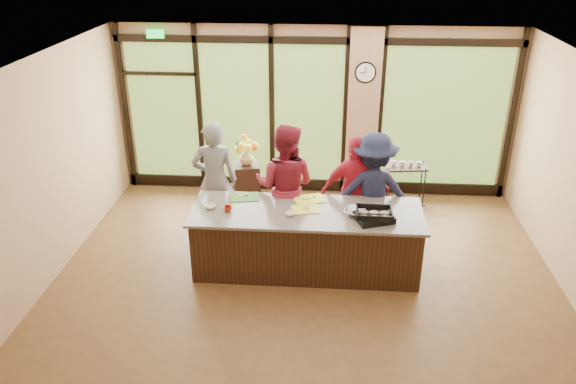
% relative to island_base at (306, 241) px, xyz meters
% --- Properties ---
extents(floor, '(7.00, 7.00, 0.00)m').
position_rel_island_base_xyz_m(floor, '(0.00, -0.30, -0.44)').
color(floor, brown).
rests_on(floor, ground).
extents(ceiling, '(7.00, 7.00, 0.00)m').
position_rel_island_base_xyz_m(ceiling, '(0.00, -0.30, 2.56)').
color(ceiling, white).
rests_on(ceiling, back_wall).
extents(back_wall, '(7.00, 0.00, 7.00)m').
position_rel_island_base_xyz_m(back_wall, '(0.00, 2.70, 1.06)').
color(back_wall, tan).
rests_on(back_wall, floor).
extents(left_wall, '(0.00, 6.00, 6.00)m').
position_rel_island_base_xyz_m(left_wall, '(-3.50, -0.30, 1.06)').
color(left_wall, tan).
rests_on(left_wall, floor).
extents(window_wall, '(6.90, 0.12, 3.00)m').
position_rel_island_base_xyz_m(window_wall, '(0.16, 2.65, 0.95)').
color(window_wall, tan).
rests_on(window_wall, floor).
extents(island_base, '(3.10, 1.00, 0.88)m').
position_rel_island_base_xyz_m(island_base, '(0.00, 0.00, 0.00)').
color(island_base, black).
rests_on(island_base, floor).
extents(countertop, '(3.20, 1.10, 0.04)m').
position_rel_island_base_xyz_m(countertop, '(0.00, 0.00, 0.46)').
color(countertop, slate).
rests_on(countertop, island_base).
extents(wall_clock, '(0.36, 0.04, 0.36)m').
position_rel_island_base_xyz_m(wall_clock, '(0.85, 2.57, 1.81)').
color(wall_clock, black).
rests_on(wall_clock, window_wall).
extents(cook_left, '(0.74, 0.54, 1.88)m').
position_rel_island_base_xyz_m(cook_left, '(-1.45, 0.87, 0.50)').
color(cook_left, slate).
rests_on(cook_left, floor).
extents(cook_midleft, '(1.07, 0.91, 1.93)m').
position_rel_island_base_xyz_m(cook_midleft, '(-0.36, 0.70, 0.52)').
color(cook_midleft, maroon).
rests_on(cook_midleft, floor).
extents(cook_midright, '(1.05, 0.49, 1.74)m').
position_rel_island_base_xyz_m(cook_midright, '(0.69, 0.76, 0.43)').
color(cook_midright, '#B21B30').
rests_on(cook_midright, floor).
extents(cook_right, '(1.20, 0.72, 1.83)m').
position_rel_island_base_xyz_m(cook_right, '(0.94, 0.70, 0.47)').
color(cook_right, '#191D38').
rests_on(cook_right, floor).
extents(roasting_pan, '(0.57, 0.51, 0.08)m').
position_rel_island_base_xyz_m(roasting_pan, '(0.90, -0.20, 0.52)').
color(roasting_pan, black).
rests_on(roasting_pan, countertop).
extents(mixing_bowl, '(0.39, 0.39, 0.08)m').
position_rel_island_base_xyz_m(mixing_bowl, '(0.67, -0.05, 0.52)').
color(mixing_bowl, silver).
rests_on(mixing_bowl, countertop).
extents(cutting_board_left, '(0.45, 0.37, 0.01)m').
position_rel_island_base_xyz_m(cutting_board_left, '(-0.92, 0.36, 0.49)').
color(cutting_board_left, '#387D2D').
rests_on(cutting_board_left, countertop).
extents(cutting_board_center, '(0.41, 0.33, 0.01)m').
position_rel_island_base_xyz_m(cutting_board_center, '(-0.03, 0.04, 0.49)').
color(cutting_board_center, yellow).
rests_on(cutting_board_center, countertop).
extents(cutting_board_right, '(0.49, 0.42, 0.01)m').
position_rel_island_base_xyz_m(cutting_board_right, '(0.02, 0.36, 0.49)').
color(cutting_board_right, yellow).
rests_on(cutting_board_right, countertop).
extents(prep_bowl_near, '(0.20, 0.20, 0.05)m').
position_rel_island_base_xyz_m(prep_bowl_near, '(-1.33, -0.01, 0.50)').
color(prep_bowl_near, white).
rests_on(prep_bowl_near, countertop).
extents(prep_bowl_mid, '(0.15, 0.15, 0.04)m').
position_rel_island_base_xyz_m(prep_bowl_mid, '(-0.22, -0.14, 0.50)').
color(prep_bowl_mid, white).
rests_on(prep_bowl_mid, countertop).
extents(prep_bowl_far, '(0.15, 0.15, 0.03)m').
position_rel_island_base_xyz_m(prep_bowl_far, '(0.73, 0.17, 0.49)').
color(prep_bowl_far, white).
rests_on(prep_bowl_far, countertop).
extents(red_ramekin, '(0.14, 0.14, 0.08)m').
position_rel_island_base_xyz_m(red_ramekin, '(-1.08, -0.10, 0.52)').
color(red_ramekin, '#A42310').
rests_on(red_ramekin, countertop).
extents(flower_stand, '(0.50, 0.50, 0.84)m').
position_rel_island_base_xyz_m(flower_stand, '(-1.10, 1.78, -0.02)').
color(flower_stand, black).
rests_on(flower_stand, floor).
extents(flower_vase, '(0.25, 0.25, 0.26)m').
position_rel_island_base_xyz_m(flower_vase, '(-1.10, 1.78, 0.53)').
color(flower_vase, '#967F52').
rests_on(flower_vase, flower_stand).
extents(bar_cart, '(0.71, 0.47, 0.92)m').
position_rel_island_base_xyz_m(bar_cart, '(1.58, 1.95, 0.11)').
color(bar_cart, black).
rests_on(bar_cart, floor).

